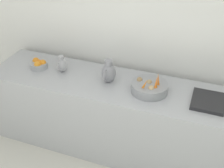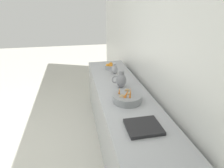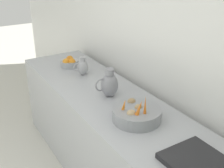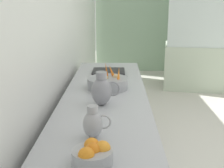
{
  "view_description": "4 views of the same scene",
  "coord_description": "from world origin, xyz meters",
  "px_view_note": "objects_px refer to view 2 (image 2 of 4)",
  "views": [
    {
      "loc": [
        0.88,
        0.51,
        2.51
      ],
      "look_at": [
        -1.36,
        -0.32,
        0.96
      ],
      "focal_mm": 46.59,
      "sensor_mm": 36.0,
      "label": 1
    },
    {
      "loc": [
        -0.88,
        2.04,
        2.03
      ],
      "look_at": [
        -1.36,
        -0.36,
        0.96
      ],
      "focal_mm": 30.4,
      "sensor_mm": 36.0,
      "label": 2
    },
    {
      "loc": [
        -0.36,
        1.5,
        2.01
      ],
      "look_at": [
        -1.48,
        -0.32,
        1.04
      ],
      "focal_mm": 45.95,
      "sensor_mm": 36.0,
      "label": 3
    },
    {
      "loc": [
        -1.39,
        -2.54,
        1.62
      ],
      "look_at": [
        -1.44,
        -0.11,
        0.95
      ],
      "focal_mm": 48.44,
      "sensor_mm": 36.0,
      "label": 4
    }
  ],
  "objects_px": {
    "vegetable_colander": "(127,98)",
    "metal_pitcher_short": "(114,69)",
    "metal_pitcher_tall": "(121,80)",
    "orange_bowl": "(110,66)"
  },
  "relations": [
    {
      "from": "metal_pitcher_tall",
      "to": "metal_pitcher_short",
      "type": "bearing_deg",
      "value": -92.16
    },
    {
      "from": "metal_pitcher_tall",
      "to": "vegetable_colander",
      "type": "bearing_deg",
      "value": 86.07
    },
    {
      "from": "orange_bowl",
      "to": "metal_pitcher_short",
      "type": "relative_size",
      "value": 1.04
    },
    {
      "from": "vegetable_colander",
      "to": "metal_pitcher_tall",
      "type": "bearing_deg",
      "value": -93.93
    },
    {
      "from": "vegetable_colander",
      "to": "metal_pitcher_short",
      "type": "relative_size",
      "value": 1.91
    },
    {
      "from": "vegetable_colander",
      "to": "metal_pitcher_tall",
      "type": "relative_size",
      "value": 1.43
    },
    {
      "from": "vegetable_colander",
      "to": "metal_pitcher_short",
      "type": "xyz_separation_m",
      "value": [
        -0.05,
        -1.0,
        0.04
      ]
    },
    {
      "from": "metal_pitcher_short",
      "to": "vegetable_colander",
      "type": "bearing_deg",
      "value": 87.06
    },
    {
      "from": "metal_pitcher_short",
      "to": "orange_bowl",
      "type": "bearing_deg",
      "value": -85.11
    },
    {
      "from": "metal_pitcher_short",
      "to": "metal_pitcher_tall",
      "type": "bearing_deg",
      "value": 87.84
    }
  ]
}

